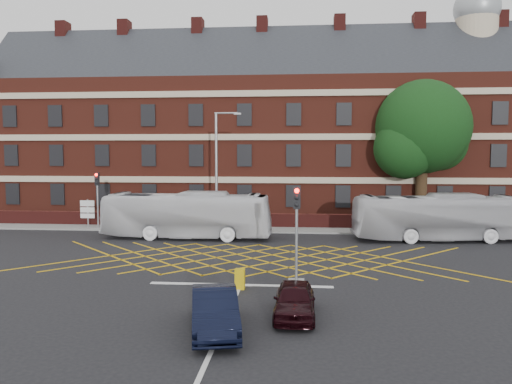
# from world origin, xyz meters

# --- Properties ---
(ground) EXTENTS (120.00, 120.00, 0.00)m
(ground) POSITION_xyz_m (0.00, 0.00, 0.00)
(ground) COLOR black
(ground) RESTS_ON ground
(victorian_building) EXTENTS (51.00, 12.17, 20.40)m
(victorian_building) POSITION_xyz_m (0.25, 22.00, 7.84)
(victorian_building) COLOR #5A2117
(victorian_building) RESTS_ON ground
(boundary_wall) EXTENTS (56.00, 0.50, 1.10)m
(boundary_wall) POSITION_xyz_m (0.00, 13.00, 0.55)
(boundary_wall) COLOR #4A1613
(boundary_wall) RESTS_ON ground
(far_pavement) EXTENTS (60.00, 3.00, 0.12)m
(far_pavement) POSITION_xyz_m (0.00, 12.00, 0.06)
(far_pavement) COLOR slate
(far_pavement) RESTS_ON ground
(box_junction_hatching) EXTENTS (8.22, 8.22, 0.02)m
(box_junction_hatching) POSITION_xyz_m (0.00, 2.00, 0.01)
(box_junction_hatching) COLOR #CC990C
(box_junction_hatching) RESTS_ON ground
(stop_line) EXTENTS (8.00, 0.30, 0.02)m
(stop_line) POSITION_xyz_m (0.00, -3.50, 0.01)
(stop_line) COLOR silver
(stop_line) RESTS_ON ground
(centre_line) EXTENTS (0.15, 14.00, 0.02)m
(centre_line) POSITION_xyz_m (0.00, -10.00, 0.01)
(centre_line) COLOR silver
(centre_line) RESTS_ON ground
(bus_left) EXTENTS (11.32, 2.98, 3.13)m
(bus_left) POSITION_xyz_m (-5.00, 7.97, 1.57)
(bus_left) COLOR silver
(bus_left) RESTS_ON ground
(bus_right) EXTENTS (11.19, 3.55, 3.06)m
(bus_right) POSITION_xyz_m (11.54, 8.49, 1.53)
(bus_right) COLOR #BAB9BE
(bus_right) RESTS_ON ground
(car_navy) EXTENTS (2.26, 4.33, 1.36)m
(car_navy) POSITION_xyz_m (-0.17, -9.11, 0.68)
(car_navy) COLOR black
(car_navy) RESTS_ON ground
(car_maroon) EXTENTS (1.46, 3.55, 1.20)m
(car_maroon) POSITION_xyz_m (2.37, -7.47, 0.60)
(car_maroon) COLOR black
(car_maroon) RESTS_ON ground
(deciduous_tree) EXTENTS (7.57, 7.31, 11.39)m
(deciduous_tree) POSITION_xyz_m (11.99, 15.47, 7.22)
(deciduous_tree) COLOR black
(deciduous_tree) RESTS_ON ground
(traffic_light_near) EXTENTS (0.70, 0.70, 4.27)m
(traffic_light_near) POSITION_xyz_m (2.40, -3.20, 1.76)
(traffic_light_near) COLOR slate
(traffic_light_near) RESTS_ON ground
(traffic_light_far) EXTENTS (0.70, 0.70, 4.27)m
(traffic_light_far) POSITION_xyz_m (-12.35, 10.82, 1.76)
(traffic_light_far) COLOR slate
(traffic_light_far) RESTS_ON ground
(street_lamp) EXTENTS (2.25, 1.00, 8.53)m
(street_lamp) POSITION_xyz_m (-3.23, 9.84, 2.90)
(street_lamp) COLOR slate
(street_lamp) RESTS_ON ground
(direction_signs) EXTENTS (1.10, 0.16, 2.20)m
(direction_signs) POSITION_xyz_m (-13.51, 11.65, 1.38)
(direction_signs) COLOR gray
(direction_signs) RESTS_ON ground
(utility_cabinet) EXTENTS (0.40, 0.36, 0.86)m
(utility_cabinet) POSITION_xyz_m (0.04, -4.11, 0.43)
(utility_cabinet) COLOR #C5A40B
(utility_cabinet) RESTS_ON ground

